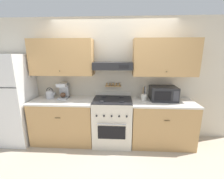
# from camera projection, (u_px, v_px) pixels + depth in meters

# --- Properties ---
(ground_plane) EXTENTS (16.00, 16.00, 0.00)m
(ground_plane) POSITION_uv_depth(u_px,v_px,m) (112.00, 151.00, 2.91)
(ground_plane) COLOR #B2A38E
(wall_back) EXTENTS (5.20, 0.46, 2.55)m
(wall_back) POSITION_uv_depth(u_px,v_px,m) (113.00, 72.00, 3.14)
(wall_back) COLOR beige
(wall_back) RESTS_ON ground_plane
(counter_left) EXTENTS (1.27, 0.65, 0.91)m
(counter_left) POSITION_uv_depth(u_px,v_px,m) (64.00, 120.00, 3.17)
(counter_left) COLOR tan
(counter_left) RESTS_ON ground_plane
(counter_right) EXTENTS (1.25, 0.65, 0.91)m
(counter_right) POSITION_uv_depth(u_px,v_px,m) (162.00, 123.00, 3.06)
(counter_right) COLOR tan
(counter_right) RESTS_ON ground_plane
(stove_range) EXTENTS (0.76, 0.67, 1.03)m
(stove_range) POSITION_uv_depth(u_px,v_px,m) (112.00, 121.00, 3.10)
(stove_range) COLOR beige
(stove_range) RESTS_ON ground_plane
(refrigerator) EXTENTS (0.80, 0.70, 1.83)m
(refrigerator) POSITION_uv_depth(u_px,v_px,m) (11.00, 100.00, 3.08)
(refrigerator) COLOR white
(refrigerator) RESTS_ON ground_plane
(tea_kettle) EXTENTS (0.21, 0.16, 0.23)m
(tea_kettle) POSITION_uv_depth(u_px,v_px,m) (50.00, 94.00, 3.16)
(tea_kettle) COLOR #B7B7BC
(tea_kettle) RESTS_ON counter_left
(coffee_maker) EXTENTS (0.19, 0.24, 0.33)m
(coffee_maker) POSITION_uv_depth(u_px,v_px,m) (63.00, 90.00, 3.15)
(coffee_maker) COLOR #ADAFB5
(coffee_maker) RESTS_ON counter_left
(microwave) EXTENTS (0.52, 0.41, 0.28)m
(microwave) POSITION_uv_depth(u_px,v_px,m) (163.00, 93.00, 3.03)
(microwave) COLOR #232326
(microwave) RESTS_ON counter_right
(utensil_crock) EXTENTS (0.13, 0.13, 0.28)m
(utensil_crock) POSITION_uv_depth(u_px,v_px,m) (144.00, 97.00, 3.06)
(utensil_crock) COLOR silver
(utensil_crock) RESTS_ON counter_right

